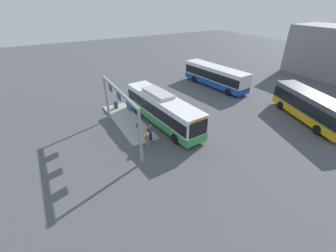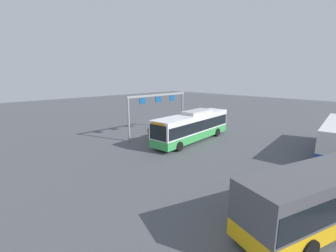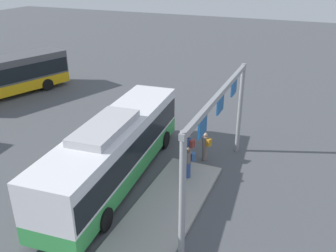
% 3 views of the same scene
% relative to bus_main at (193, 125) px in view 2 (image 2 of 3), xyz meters
% --- Properties ---
extents(ground_plane, '(120.00, 120.00, 0.00)m').
position_rel_bus_main_xyz_m(ground_plane, '(0.01, 0.00, -1.81)').
color(ground_plane, '#4C4F54').
extents(platform_curb, '(10.00, 2.80, 0.16)m').
position_rel_bus_main_xyz_m(platform_curb, '(-2.17, -3.32, -1.73)').
color(platform_curb, '#9E9E99').
rests_on(platform_curb, ground).
extents(bus_main, '(11.91, 3.44, 3.46)m').
position_rel_bus_main_xyz_m(bus_main, '(0.00, 0.00, 0.00)').
color(bus_main, green).
rests_on(bus_main, ground).
extents(bus_background_right, '(10.38, 5.64, 3.10)m').
position_rel_bus_main_xyz_m(bus_background_right, '(7.64, 14.65, -0.04)').
color(bus_background_right, '#EAAD14').
rests_on(bus_background_right, ground).
extents(person_boarding, '(0.47, 0.60, 1.67)m').
position_rel_bus_main_xyz_m(person_boarding, '(3.57, -3.55, -0.92)').
color(person_boarding, slate).
rests_on(person_boarding, ground).
extents(person_waiting_near, '(0.48, 0.60, 1.67)m').
position_rel_bus_main_xyz_m(person_waiting_near, '(1.33, -3.38, -0.76)').
color(person_waiting_near, '#334C8C').
rests_on(person_waiting_near, platform_curb).
extents(person_waiting_mid, '(0.42, 0.58, 1.67)m').
position_rel_bus_main_xyz_m(person_waiting_mid, '(2.75, -2.86, -0.76)').
color(person_waiting_mid, black).
rests_on(person_waiting_mid, platform_curb).
extents(platform_sign_gantry, '(9.52, 0.24, 5.20)m').
position_rel_bus_main_xyz_m(platform_sign_gantry, '(0.82, -4.93, 1.95)').
color(platform_sign_gantry, gray).
rests_on(platform_sign_gantry, ground).
extents(trash_bin, '(0.52, 0.52, 0.90)m').
position_rel_bus_main_xyz_m(trash_bin, '(-6.01, -3.36, -1.20)').
color(trash_bin, '#2D5133').
rests_on(trash_bin, platform_curb).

